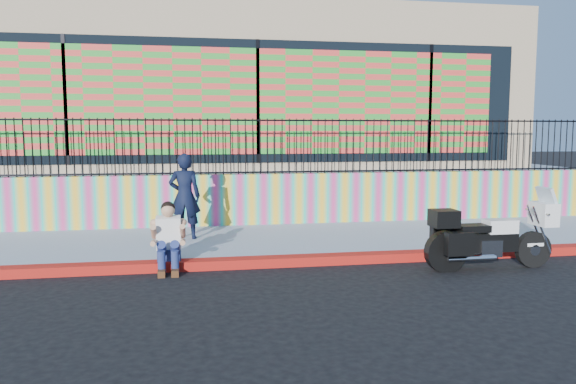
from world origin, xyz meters
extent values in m
plane|color=black|center=(0.00, 0.00, 0.00)|extent=(90.00, 90.00, 0.00)
cube|color=#A80C14|center=(0.00, 0.00, 0.07)|extent=(16.00, 0.30, 0.15)
cube|color=gray|center=(0.00, 1.65, 0.07)|extent=(16.00, 3.00, 0.15)
cube|color=#D8387F|center=(0.00, 3.25, 0.70)|extent=(16.00, 0.20, 1.10)
cube|color=gray|center=(0.00, 8.35, 0.62)|extent=(16.00, 10.00, 1.25)
cube|color=tan|center=(0.00, 8.15, 3.25)|extent=(14.00, 8.00, 4.00)
cube|color=black|center=(0.00, 4.13, 2.85)|extent=(12.60, 0.04, 2.80)
cube|color=#EC3D34|center=(0.00, 4.10, 2.85)|extent=(11.48, 0.02, 2.40)
cylinder|color=black|center=(3.84, -0.80, 0.29)|extent=(0.58, 0.12, 0.58)
cylinder|color=black|center=(2.34, -0.80, 0.29)|extent=(0.58, 0.12, 0.58)
cube|color=black|center=(3.09, -0.80, 0.44)|extent=(0.84, 0.25, 0.30)
cube|color=silver|center=(3.04, -0.80, 0.35)|extent=(0.35, 0.30, 0.26)
cube|color=white|center=(3.24, -0.80, 0.69)|extent=(0.49, 0.28, 0.21)
cube|color=black|center=(2.78, -0.80, 0.67)|extent=(0.49, 0.30, 0.11)
cube|color=white|center=(3.99, -0.80, 0.86)|extent=(0.26, 0.46, 0.37)
cube|color=silver|center=(4.03, -0.80, 1.15)|extent=(0.16, 0.41, 0.30)
cube|color=black|center=(2.29, -0.80, 0.84)|extent=(0.39, 0.37, 0.26)
cube|color=black|center=(2.42, -1.06, 0.49)|extent=(0.42, 0.16, 0.35)
cube|color=black|center=(2.42, -0.53, 0.49)|extent=(0.42, 0.16, 0.35)
cube|color=white|center=(3.84, -0.80, 0.38)|extent=(0.28, 0.14, 0.05)
imported|color=black|center=(-1.67, 1.83, 0.96)|extent=(0.62, 0.44, 1.62)
cube|color=navy|center=(-1.92, 0.10, 0.24)|extent=(0.36, 0.28, 0.18)
cube|color=white|center=(-1.92, 0.06, 0.59)|extent=(0.38, 0.27, 0.54)
sphere|color=tan|center=(-1.92, 0.02, 0.95)|extent=(0.21, 0.21, 0.21)
cube|color=#472814|center=(-2.02, -0.34, 0.05)|extent=(0.11, 0.26, 0.10)
cube|color=#472814|center=(-1.82, -0.34, 0.05)|extent=(0.11, 0.26, 0.10)
camera|label=1|loc=(-1.57, -8.83, 2.19)|focal=35.00mm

